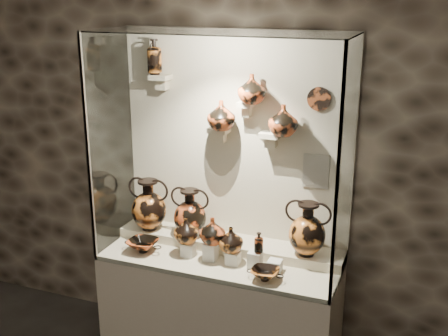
{
  "coord_description": "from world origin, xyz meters",
  "views": [
    {
      "loc": [
        1.33,
        -1.17,
        2.65
      ],
      "look_at": [
        0.03,
        2.18,
        1.5
      ],
      "focal_mm": 45.0,
      "sensor_mm": 36.0,
      "label": 1
    }
  ],
  "objects_px": {
    "amphora_left": "(149,205)",
    "lekythos_small": "(259,242)",
    "ovoid_vase_c": "(283,120)",
    "amphora_right": "(307,229)",
    "jug_a": "(186,230)",
    "kylix_right": "(265,273)",
    "jug_b": "(213,231)",
    "jug_c": "(231,239)",
    "lekythos_tall": "(154,55)",
    "kylix_left": "(143,245)",
    "ovoid_vase_a": "(221,115)",
    "amphora_mid": "(190,213)",
    "ovoid_vase_b": "(252,89)"
  },
  "relations": [
    {
      "from": "kylix_left",
      "to": "amphora_mid",
      "type": "bearing_deg",
      "value": 22.52
    },
    {
      "from": "ovoid_vase_a",
      "to": "jug_c",
      "type": "bearing_deg",
      "value": -38.34
    },
    {
      "from": "lekythos_tall",
      "to": "ovoid_vase_c",
      "type": "relative_size",
      "value": 1.36
    },
    {
      "from": "amphora_mid",
      "to": "amphora_right",
      "type": "height_order",
      "value": "amphora_right"
    },
    {
      "from": "amphora_left",
      "to": "amphora_right",
      "type": "relative_size",
      "value": 1.04
    },
    {
      "from": "ovoid_vase_c",
      "to": "amphora_right",
      "type": "bearing_deg",
      "value": -9.4
    },
    {
      "from": "amphora_mid",
      "to": "jug_c",
      "type": "xyz_separation_m",
      "value": [
        0.39,
        -0.18,
        -0.07
      ]
    },
    {
      "from": "kylix_left",
      "to": "lekythos_tall",
      "type": "distance_m",
      "value": 1.37
    },
    {
      "from": "jug_c",
      "to": "kylix_right",
      "type": "distance_m",
      "value": 0.35
    },
    {
      "from": "amphora_right",
      "to": "kylix_left",
      "type": "distance_m",
      "value": 1.19
    },
    {
      "from": "amphora_left",
      "to": "amphora_right",
      "type": "distance_m",
      "value": 1.22
    },
    {
      "from": "amphora_right",
      "to": "amphora_mid",
      "type": "bearing_deg",
      "value": -155.75
    },
    {
      "from": "jug_c",
      "to": "lekythos_tall",
      "type": "bearing_deg",
      "value": 156.66
    },
    {
      "from": "jug_b",
      "to": "lekythos_tall",
      "type": "height_order",
      "value": "lekythos_tall"
    },
    {
      "from": "ovoid_vase_a",
      "to": "ovoid_vase_c",
      "type": "bearing_deg",
      "value": 17.0
    },
    {
      "from": "amphora_left",
      "to": "jug_c",
      "type": "distance_m",
      "value": 0.76
    },
    {
      "from": "amphora_left",
      "to": "jug_a",
      "type": "bearing_deg",
      "value": -18.87
    },
    {
      "from": "amphora_mid",
      "to": "lekythos_small",
      "type": "xyz_separation_m",
      "value": [
        0.6,
        -0.2,
        -0.05
      ]
    },
    {
      "from": "lekythos_tall",
      "to": "kylix_right",
      "type": "bearing_deg",
      "value": -32.82
    },
    {
      "from": "amphora_mid",
      "to": "lekythos_small",
      "type": "distance_m",
      "value": 0.63
    },
    {
      "from": "amphora_left",
      "to": "ovoid_vase_a",
      "type": "relative_size",
      "value": 1.92
    },
    {
      "from": "amphora_left",
      "to": "ovoid_vase_a",
      "type": "xyz_separation_m",
      "value": [
        0.57,
        0.06,
        0.72
      ]
    },
    {
      "from": "amphora_mid",
      "to": "ovoid_vase_c",
      "type": "relative_size",
      "value": 1.73
    },
    {
      "from": "jug_c",
      "to": "jug_b",
      "type": "bearing_deg",
      "value": -178.56
    },
    {
      "from": "jug_a",
      "to": "lekythos_tall",
      "type": "relative_size",
      "value": 0.67
    },
    {
      "from": "jug_b",
      "to": "jug_c",
      "type": "relative_size",
      "value": 1.06
    },
    {
      "from": "kylix_left",
      "to": "ovoid_vase_a",
      "type": "bearing_deg",
      "value": 10.92
    },
    {
      "from": "amphora_right",
      "to": "jug_a",
      "type": "height_order",
      "value": "amphora_right"
    },
    {
      "from": "jug_a",
      "to": "jug_b",
      "type": "distance_m",
      "value": 0.21
    },
    {
      "from": "kylix_left",
      "to": "ovoid_vase_a",
      "type": "distance_m",
      "value": 1.1
    },
    {
      "from": "lekythos_small",
      "to": "lekythos_tall",
      "type": "xyz_separation_m",
      "value": [
        -0.89,
        0.29,
        1.18
      ]
    },
    {
      "from": "kylix_left",
      "to": "ovoid_vase_b",
      "type": "xyz_separation_m",
      "value": [
        0.71,
        0.31,
        1.13
      ]
    },
    {
      "from": "kylix_left",
      "to": "jug_a",
      "type": "bearing_deg",
      "value": -8.39
    },
    {
      "from": "lekythos_small",
      "to": "ovoid_vase_b",
      "type": "height_order",
      "value": "ovoid_vase_b"
    },
    {
      "from": "kylix_left",
      "to": "ovoid_vase_c",
      "type": "height_order",
      "value": "ovoid_vase_c"
    },
    {
      "from": "jug_a",
      "to": "ovoid_vase_a",
      "type": "relative_size",
      "value": 0.92
    },
    {
      "from": "kylix_left",
      "to": "ovoid_vase_a",
      "type": "height_order",
      "value": "ovoid_vase_a"
    },
    {
      "from": "jug_a",
      "to": "ovoid_vase_c",
      "type": "xyz_separation_m",
      "value": [
        0.62,
        0.23,
        0.8
      ]
    },
    {
      "from": "amphora_left",
      "to": "lekythos_small",
      "type": "distance_m",
      "value": 0.96
    },
    {
      "from": "kylix_right",
      "to": "ovoid_vase_b",
      "type": "distance_m",
      "value": 1.23
    },
    {
      "from": "amphora_left",
      "to": "ovoid_vase_b",
      "type": "distance_m",
      "value": 1.21
    },
    {
      "from": "kylix_right",
      "to": "jug_c",
      "type": "bearing_deg",
      "value": 163.87
    },
    {
      "from": "amphora_left",
      "to": "jug_c",
      "type": "bearing_deg",
      "value": -8.57
    },
    {
      "from": "jug_a",
      "to": "kylix_right",
      "type": "distance_m",
      "value": 0.66
    },
    {
      "from": "lekythos_small",
      "to": "kylix_left",
      "type": "relative_size",
      "value": 0.6
    },
    {
      "from": "amphora_right",
      "to": "ovoid_vase_c",
      "type": "height_order",
      "value": "ovoid_vase_c"
    },
    {
      "from": "jug_c",
      "to": "amphora_right",
      "type": "bearing_deg",
      "value": 19.19
    },
    {
      "from": "amphora_left",
      "to": "lekythos_small",
      "type": "xyz_separation_m",
      "value": [
        0.93,
        -0.19,
        -0.06
      ]
    },
    {
      "from": "ovoid_vase_c",
      "to": "amphora_mid",
      "type": "bearing_deg",
      "value": -170.77
    },
    {
      "from": "lekythos_small",
      "to": "ovoid_vase_a",
      "type": "relative_size",
      "value": 0.81
    }
  ]
}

